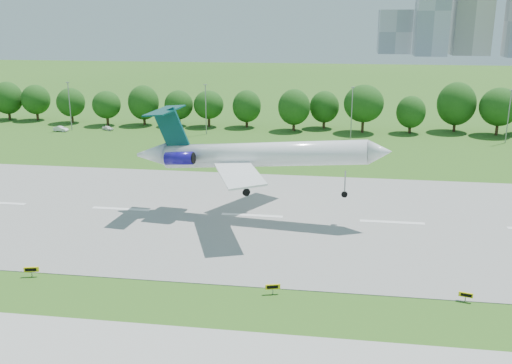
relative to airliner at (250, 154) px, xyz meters
name	(u,v)px	position (x,y,z in m)	size (l,w,h in m)	color
ground	(216,296)	(0.24, -25.15, -9.28)	(600.00, 600.00, 0.00)	#295A17
runway	(252,216)	(0.24, -0.15, -9.24)	(400.00, 45.00, 0.08)	gray
tree_line	(291,105)	(0.24, 66.85, -3.09)	(288.40, 8.40, 10.40)	#382314
light_poles	(277,110)	(-2.26, 56.85, -2.94)	(175.90, 0.25, 12.19)	gray
skyline	(467,12)	(100.40, 365.46, 21.19)	(127.00, 52.00, 80.00)	#B2B2B7
airliner	(250,154)	(0.00, 0.00, 0.00)	(37.18, 26.90, 11.89)	white
taxi_sign_left	(31,270)	(-21.18, -23.57, -8.43)	(1.64, 0.55, 1.15)	gray
taxi_sign_centre	(273,287)	(6.02, -23.82, -8.46)	(1.57, 0.58, 1.11)	gray
taxi_sign_right	(466,295)	(25.71, -22.62, -8.54)	(1.41, 0.51, 0.99)	gray
service_vehicle_a	(61,129)	(-56.96, 55.17, -8.64)	(1.35, 3.88, 1.28)	white
service_vehicle_b	(108,128)	(-45.81, 58.29, -8.73)	(1.30, 3.22, 1.10)	white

